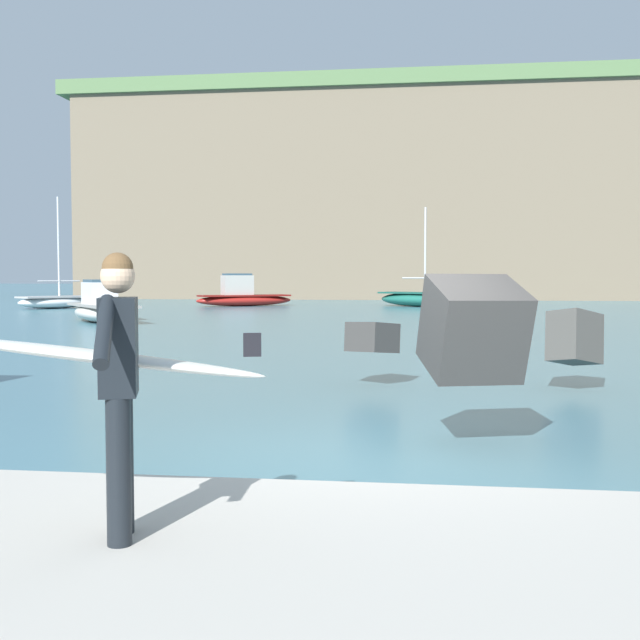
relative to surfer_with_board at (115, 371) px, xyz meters
The scene contains 8 objects.
ground_plane 3.83m from the surfer_with_board, 65.32° to the left, with size 400.00×400.00×0.00m, color #42707F.
walkway_path 2.03m from the surfer_with_board, 25.39° to the right, with size 48.00×4.40×0.24m, color #B2ADA3.
breakwater_jetty 5.31m from the surfer_with_board, 77.14° to the left, with size 31.72×9.15×2.49m.
surfer_with_board is the anchor object (origin of this frame).
boat_near_left 44.66m from the surfer_with_board, 116.48° to the left, with size 4.02×4.64×6.56m.
boat_mid_left 29.13m from the surfer_with_board, 113.07° to the left, with size 5.06×5.89×1.75m.
boat_mid_centre 45.96m from the surfer_with_board, 88.34° to the left, with size 5.79×4.73×6.17m.
boat_mid_right 46.29m from the surfer_with_board, 102.23° to the left, with size 6.20×4.81×2.07m.
Camera 1 is at (0.44, -8.08, 1.87)m, focal length 45.21 mm.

